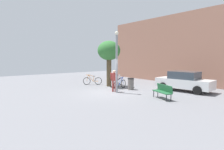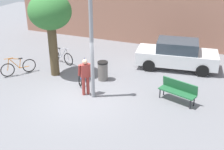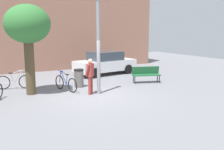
{
  "view_description": "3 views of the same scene",
  "coord_description": "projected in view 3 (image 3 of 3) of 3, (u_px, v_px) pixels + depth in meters",
  "views": [
    {
      "loc": [
        11.47,
        -8.68,
        2.72
      ],
      "look_at": [
        0.45,
        -0.21,
        1.37
      ],
      "focal_mm": 30.73,
      "sensor_mm": 36.0,
      "label": 1
    },
    {
      "loc": [
        5.38,
        -9.63,
        6.05
      ],
      "look_at": [
        1.12,
        0.67,
        1.0
      ],
      "focal_mm": 45.86,
      "sensor_mm": 36.0,
      "label": 2
    },
    {
      "loc": [
        -4.63,
        -10.24,
        2.96
      ],
      "look_at": [
        0.78,
        -0.31,
        0.95
      ],
      "focal_mm": 40.4,
      "sensor_mm": 36.0,
      "label": 3
    }
  ],
  "objects": [
    {
      "name": "plaza_tree",
      "position": [
        28.0,
        27.0,
        11.29
      ],
      "size": [
        2.05,
        2.05,
        4.12
      ],
      "color": "#4E3F28",
      "rests_on": "ground_plane"
    },
    {
      "name": "lamppost",
      "position": [
        98.0,
        40.0,
        11.53
      ],
      "size": [
        0.28,
        0.28,
        4.55
      ],
      "color": "gray",
      "rests_on": "ground_plane"
    },
    {
      "name": "building_facade",
      "position": [
        43.0,
        23.0,
        18.82
      ],
      "size": [
        18.23,
        2.0,
        6.93
      ],
      "primitive_type": "cube",
      "color": "#9E6B56",
      "rests_on": "ground_plane"
    },
    {
      "name": "person_by_lamppost",
      "position": [
        90.0,
        74.0,
        11.68
      ],
      "size": [
        0.58,
        0.58,
        1.67
      ],
      "color": "#9E3833",
      "rests_on": "ground_plane"
    },
    {
      "name": "trash_bin",
      "position": [
        79.0,
        78.0,
        13.25
      ],
      "size": [
        0.51,
        0.51,
        0.95
      ],
      "color": "#66605B",
      "rests_on": "ground_plane"
    },
    {
      "name": "parked_car_white",
      "position": [
        105.0,
        63.0,
        17.11
      ],
      "size": [
        4.39,
        2.26,
        1.55
      ],
      "color": "silver",
      "rests_on": "ground_plane"
    },
    {
      "name": "ground_plane",
      "position": [
        94.0,
        96.0,
        11.55
      ],
      "size": [
        36.0,
        36.0,
        0.0
      ],
      "primitive_type": "plane",
      "color": "slate"
    },
    {
      "name": "park_bench",
      "position": [
        146.0,
        73.0,
        14.39
      ],
      "size": [
        1.67,
        0.95,
        0.92
      ],
      "color": "#236038",
      "rests_on": "ground_plane"
    },
    {
      "name": "bicycle_silver",
      "position": [
        15.0,
        82.0,
        12.82
      ],
      "size": [
        1.75,
        0.57,
        0.97
      ],
      "color": "black",
      "rests_on": "ground_plane"
    },
    {
      "name": "bicycle_blue",
      "position": [
        66.0,
        83.0,
        12.47
      ],
      "size": [
        0.56,
        1.75,
        0.97
      ],
      "color": "black",
      "rests_on": "ground_plane"
    }
  ]
}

